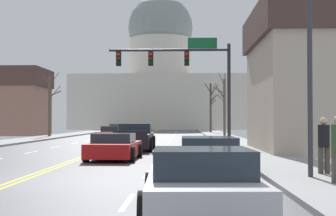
# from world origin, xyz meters

# --- Properties ---
(ground) EXTENTS (20.00, 180.00, 0.20)m
(ground) POSITION_xyz_m (0.00, -0.00, 0.02)
(ground) COLOR #505055
(signal_gantry) EXTENTS (7.91, 0.41, 6.94)m
(signal_gantry) POSITION_xyz_m (4.80, 17.98, 5.15)
(signal_gantry) COLOR #28282D
(signal_gantry) RESTS_ON ground
(capitol_building) EXTENTS (33.19, 18.15, 29.03)m
(capitol_building) POSITION_xyz_m (0.00, 82.85, 9.64)
(capitol_building) COLOR beige
(capitol_building) RESTS_ON ground
(pickup_truck_near_00) EXTENTS (2.28, 5.29, 1.52)m
(pickup_truck_near_00) POSITION_xyz_m (1.85, 14.42, 0.69)
(pickup_truck_near_00) COLOR black
(pickup_truck_near_00) RESTS_ON ground
(sedan_near_01) EXTENTS (2.20, 4.29, 1.14)m
(sedan_near_01) POSITION_xyz_m (1.65, 7.61, 0.54)
(sedan_near_01) COLOR #B71414
(sedan_near_01) RESTS_ON ground
(sedan_near_02) EXTENTS (2.09, 4.66, 1.20)m
(sedan_near_02) POSITION_xyz_m (5.44, 1.74, 0.57)
(sedan_near_02) COLOR #6B6056
(sedan_near_02) RESTS_ON ground
(sedan_near_03) EXTENTS (2.23, 4.27, 1.21)m
(sedan_near_03) POSITION_xyz_m (5.00, -4.79, 0.56)
(sedan_near_03) COLOR silver
(sedan_near_03) RESTS_ON ground
(sedan_oncoming_00) EXTENTS (2.04, 4.32, 1.22)m
(sedan_oncoming_00) POSITION_xyz_m (-1.57, 27.76, 0.56)
(sedan_oncoming_00) COLOR #B71414
(sedan_oncoming_00) RESTS_ON ground
(sedan_oncoming_01) EXTENTS (2.10, 4.27, 1.30)m
(sedan_oncoming_01) POSITION_xyz_m (-1.93, 35.86, 0.60)
(sedan_oncoming_01) COLOR #B71414
(sedan_oncoming_01) RESTS_ON ground
(sedan_oncoming_02) EXTENTS (2.21, 4.52, 1.31)m
(sedan_oncoming_02) POSITION_xyz_m (-1.78, 47.94, 0.62)
(sedan_oncoming_02) COLOR navy
(sedan_oncoming_02) RESTS_ON ground
(sedan_oncoming_03) EXTENTS (2.10, 4.29, 1.23)m
(sedan_oncoming_03) POSITION_xyz_m (-5.31, 57.59, 0.58)
(sedan_oncoming_03) COLOR silver
(sedan_oncoming_03) RESTS_ON ground
(bare_tree_00) EXTENTS (1.33, 2.32, 6.64)m
(bare_tree_00) POSITION_xyz_m (8.87, 37.44, 3.39)
(bare_tree_00) COLOR brown
(bare_tree_00) RESTS_ON ground
(bare_tree_02) EXTENTS (1.85, 1.82, 6.45)m
(bare_tree_02) POSITION_xyz_m (8.24, 50.49, 3.66)
(bare_tree_02) COLOR #4C3D2D
(bare_tree_02) RESTS_ON ground
(bare_tree_03) EXTENTS (1.84, 1.67, 6.40)m
(bare_tree_03) POSITION_xyz_m (-8.72, 34.57, 3.31)
(bare_tree_03) COLOR brown
(bare_tree_03) RESTS_ON ground
(pedestrian_01) EXTENTS (0.35, 0.34, 1.66)m
(pedestrian_01) POSITION_xyz_m (8.81, 1.03, 1.06)
(pedestrian_01) COLOR #4C4238
(pedestrian_01) RESTS_ON ground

